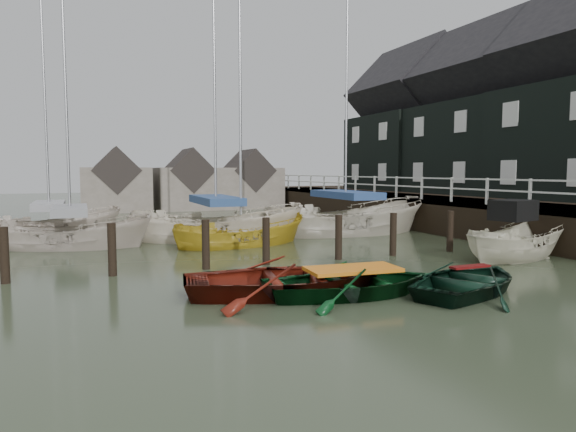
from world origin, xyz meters
name	(u,v)px	position (x,y,z in m)	size (l,w,h in m)	color
ground	(352,282)	(0.00, 0.00, 0.00)	(120.00, 120.00, 0.00)	#2B3622
pier	(421,212)	(9.48, 10.00, 0.71)	(3.04, 32.00, 2.70)	black
land_strip	(506,222)	(15.00, 10.00, 0.00)	(14.00, 38.00, 1.50)	black
quay_houses	(530,113)	(14.99, 8.66, 5.68)	(6.52, 28.14, 10.01)	black
mooring_pilings	(269,248)	(-1.11, 3.00, 0.50)	(13.72, 0.22, 1.80)	black
far_sheds	(186,184)	(0.83, 26.00, 1.86)	(14.00, 4.08, 4.39)	#665B51
rowboat_red	(286,294)	(-2.00, -0.58, 0.00)	(3.23, 4.53, 0.94)	#55150C
rowboat_green	(352,294)	(-0.64, -1.19, 0.00)	(2.85, 3.98, 0.83)	black
rowboat_dkgreen	(469,291)	(2.00, -1.94, 0.00)	(2.68, 3.75, 0.78)	black
motorboat	(516,256)	(6.50, 1.06, 0.09)	(4.86, 2.79, 2.73)	beige
sailboat_a	(71,246)	(-6.60, 8.87, 0.06)	(6.17, 3.81, 9.95)	beige
sailboat_b	(216,238)	(-1.23, 8.90, 0.06)	(7.46, 4.61, 11.03)	silver
sailboat_c	(241,245)	(-0.71, 7.16, 0.02)	(5.54, 2.75, 10.30)	gold
sailboat_d	(345,232)	(4.56, 8.79, 0.06)	(7.75, 3.35, 13.35)	beige
sailboat_e	(50,237)	(-7.44, 11.99, 0.07)	(6.16, 3.49, 10.67)	beige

